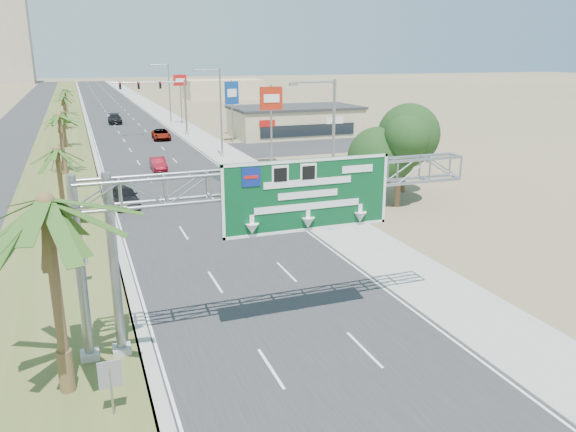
# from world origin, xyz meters

# --- Properties ---
(road) EXTENTS (12.00, 300.00, 0.02)m
(road) POSITION_xyz_m (0.00, 110.00, 0.01)
(road) COLOR #28282B
(road) RESTS_ON ground
(sidewalk_right) EXTENTS (4.00, 300.00, 0.10)m
(sidewalk_right) POSITION_xyz_m (8.50, 110.00, 0.05)
(sidewalk_right) COLOR #9E9B93
(sidewalk_right) RESTS_ON ground
(median_grass) EXTENTS (7.00, 300.00, 0.12)m
(median_grass) POSITION_xyz_m (-10.00, 110.00, 0.06)
(median_grass) COLOR #4C5626
(median_grass) RESTS_ON ground
(opposing_road) EXTENTS (8.00, 300.00, 0.02)m
(opposing_road) POSITION_xyz_m (-17.00, 110.00, 0.01)
(opposing_road) COLOR #28282B
(opposing_road) RESTS_ON ground
(sign_gantry) EXTENTS (16.75, 1.24, 7.50)m
(sign_gantry) POSITION_xyz_m (-1.06, 9.93, 6.06)
(sign_gantry) COLOR gray
(sign_gantry) RESTS_ON ground
(palm_near) EXTENTS (5.70, 5.70, 8.35)m
(palm_near) POSITION_xyz_m (-9.20, 8.00, 6.93)
(palm_near) COLOR brown
(palm_near) RESTS_ON ground
(palm_row_b) EXTENTS (3.99, 3.99, 5.95)m
(palm_row_b) POSITION_xyz_m (-9.50, 32.00, 4.90)
(palm_row_b) COLOR brown
(palm_row_b) RESTS_ON ground
(palm_row_c) EXTENTS (3.99, 3.99, 6.75)m
(palm_row_c) POSITION_xyz_m (-9.50, 48.00, 5.66)
(palm_row_c) COLOR brown
(palm_row_c) RESTS_ON ground
(palm_row_d) EXTENTS (3.99, 3.99, 5.45)m
(palm_row_d) POSITION_xyz_m (-9.50, 66.00, 4.42)
(palm_row_d) COLOR brown
(palm_row_d) RESTS_ON ground
(palm_row_e) EXTENTS (3.99, 3.99, 6.15)m
(palm_row_e) POSITION_xyz_m (-9.50, 85.00, 5.09)
(palm_row_e) COLOR brown
(palm_row_e) RESTS_ON ground
(palm_row_f) EXTENTS (3.99, 3.99, 5.75)m
(palm_row_f) POSITION_xyz_m (-9.50, 110.00, 4.71)
(palm_row_f) COLOR brown
(palm_row_f) RESTS_ON ground
(streetlight_near) EXTENTS (3.27, 0.44, 10.00)m
(streetlight_near) POSITION_xyz_m (7.30, 22.00, 4.69)
(streetlight_near) COLOR gray
(streetlight_near) RESTS_ON ground
(streetlight_mid) EXTENTS (3.27, 0.44, 10.00)m
(streetlight_mid) POSITION_xyz_m (7.30, 52.00, 4.69)
(streetlight_mid) COLOR gray
(streetlight_mid) RESTS_ON ground
(streetlight_far) EXTENTS (3.27, 0.44, 10.00)m
(streetlight_far) POSITION_xyz_m (7.30, 88.00, 4.69)
(streetlight_far) COLOR gray
(streetlight_far) RESTS_ON ground
(signal_mast) EXTENTS (10.28, 0.71, 8.00)m
(signal_mast) POSITION_xyz_m (5.17, 71.97, 4.85)
(signal_mast) COLOR gray
(signal_mast) RESTS_ON ground
(store_building) EXTENTS (18.00, 10.00, 4.00)m
(store_building) POSITION_xyz_m (22.00, 66.00, 2.00)
(store_building) COLOR tan
(store_building) RESTS_ON ground
(oak_near) EXTENTS (4.50, 4.50, 6.80)m
(oak_near) POSITION_xyz_m (15.00, 26.00, 4.53)
(oak_near) COLOR brown
(oak_near) RESTS_ON ground
(oak_far) EXTENTS (3.50, 3.50, 5.60)m
(oak_far) POSITION_xyz_m (18.00, 30.00, 3.82)
(oak_far) COLOR brown
(oak_far) RESTS_ON ground
(median_signback_a) EXTENTS (0.75, 0.08, 2.08)m
(median_signback_a) POSITION_xyz_m (-7.80, 6.00, 1.45)
(median_signback_a) COLOR gray
(median_signback_a) RESTS_ON ground
(median_signback_b) EXTENTS (0.75, 0.08, 2.08)m
(median_signback_b) POSITION_xyz_m (-8.50, 18.00, 1.45)
(median_signback_b) COLOR gray
(median_signback_b) RESTS_ON ground
(tower_distant) EXTENTS (20.00, 16.00, 35.00)m
(tower_distant) POSITION_xyz_m (-32.00, 250.00, 17.50)
(tower_distant) COLOR tan
(tower_distant) RESTS_ON ground
(building_distant_right) EXTENTS (20.00, 12.00, 5.00)m
(building_distant_right) POSITION_xyz_m (30.00, 140.00, 2.50)
(building_distant_right) COLOR tan
(building_distant_right) RESTS_ON ground
(car_left_lane) EXTENTS (2.35, 4.96, 1.64)m
(car_left_lane) POSITION_xyz_m (-5.06, 33.64, 0.82)
(car_left_lane) COLOR black
(car_left_lane) RESTS_ON ground
(car_mid_lane) EXTENTS (1.39, 3.98, 1.31)m
(car_mid_lane) POSITION_xyz_m (-0.51, 46.99, 0.66)
(car_mid_lane) COLOR maroon
(car_mid_lane) RESTS_ON ground
(car_right_lane) EXTENTS (2.64, 5.28, 1.43)m
(car_right_lane) POSITION_xyz_m (2.98, 68.84, 0.72)
(car_right_lane) COLOR gray
(car_right_lane) RESTS_ON ground
(car_far) EXTENTS (2.38, 5.60, 1.61)m
(car_far) POSITION_xyz_m (-1.69, 90.76, 0.81)
(car_far) COLOR black
(car_far) RESTS_ON ground
(pole_sign_red_near) EXTENTS (2.41, 0.48, 8.48)m
(pole_sign_red_near) POSITION_xyz_m (11.38, 45.73, 6.63)
(pole_sign_red_near) COLOR gray
(pole_sign_red_near) RESTS_ON ground
(pole_sign_blue) EXTENTS (2.00, 0.85, 8.27)m
(pole_sign_blue) POSITION_xyz_m (11.81, 63.17, 6.20)
(pole_sign_blue) COLOR gray
(pole_sign_blue) RESTS_ON ground
(pole_sign_red_far) EXTENTS (2.22, 0.48, 8.45)m
(pole_sign_red_far) POSITION_xyz_m (9.00, 85.84, 6.67)
(pole_sign_red_far) COLOR gray
(pole_sign_red_far) RESTS_ON ground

